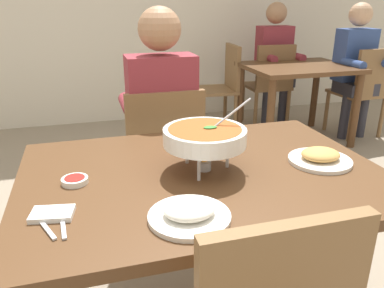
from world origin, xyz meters
TOP-DOWN VIEW (x-y plane):
  - dining_table_main at (0.00, 0.00)m, footprint 1.31×0.93m
  - chair_diner_main at (-0.00, 0.75)m, footprint 0.44×0.44m
  - diner_main at (0.00, 0.78)m, footprint 0.40×0.45m
  - curry_bowl at (0.01, 0.01)m, footprint 0.33×0.30m
  - rice_plate at (-0.14, -0.30)m, footprint 0.24×0.24m
  - appetizer_plate at (0.46, -0.05)m, footprint 0.24×0.24m
  - sauce_dish at (-0.45, 0.02)m, footprint 0.09×0.09m
  - napkin_folded at (-0.52, -0.18)m, footprint 0.13×0.10m
  - fork_utensil at (-0.54, -0.23)m, footprint 0.08×0.16m
  - spoon_utensil at (-0.49, -0.23)m, footprint 0.03×0.17m
  - dining_table_far at (1.59, 2.01)m, footprint 1.00×0.80m
  - chair_bg_left at (2.29, 1.91)m, footprint 0.46×0.46m
  - chair_bg_middle at (1.54, 2.48)m, footprint 0.45×0.45m
  - chair_bg_right at (1.01, 2.53)m, footprint 0.47×0.47m
  - patron_bg_left at (2.21, 1.99)m, footprint 0.40×0.45m
  - patron_bg_middle at (1.62, 2.56)m, footprint 0.40×0.45m

SIDE VIEW (x-z plane):
  - chair_diner_main at x=0.00m, z-range 0.06..0.96m
  - chair_bg_left at x=2.29m, z-range 0.06..0.96m
  - chair_bg_middle at x=1.54m, z-range 0.06..0.96m
  - chair_bg_right at x=1.01m, z-range 0.06..0.96m
  - dining_table_far at x=1.59m, z-range 0.24..0.99m
  - dining_table_main at x=0.00m, z-range 0.27..1.02m
  - diner_main at x=0.00m, z-range 0.09..1.40m
  - patron_bg_left at x=2.21m, z-range 0.09..1.40m
  - patron_bg_middle at x=1.62m, z-range 0.09..1.40m
  - fork_utensil at x=-0.54m, z-range 0.75..0.76m
  - spoon_utensil at x=-0.49m, z-range 0.75..0.76m
  - napkin_folded at x=-0.52m, z-range 0.75..0.76m
  - sauce_dish at x=-0.45m, z-range 0.75..0.77m
  - rice_plate at x=-0.14m, z-range 0.74..0.80m
  - appetizer_plate at x=0.46m, z-range 0.74..0.80m
  - curry_bowl at x=0.01m, z-range 0.75..1.01m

